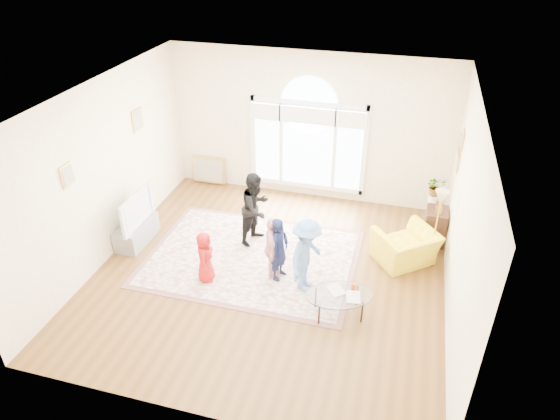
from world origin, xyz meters
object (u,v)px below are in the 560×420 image
(television, at_px, (133,208))
(armchair, at_px, (405,247))
(coffee_table, at_px, (339,295))
(area_rug, at_px, (252,258))
(tv_console, at_px, (137,232))

(television, xyz_separation_m, armchair, (5.01, 0.69, -0.42))
(television, xyz_separation_m, coffee_table, (4.09, -1.01, -0.35))
(coffee_table, relative_size, armchair, 1.22)
(area_rug, relative_size, armchair, 3.60)
(tv_console, height_order, television, television)
(tv_console, distance_m, television, 0.54)
(tv_console, xyz_separation_m, coffee_table, (4.10, -1.01, 0.19))
(television, distance_m, armchair, 5.08)
(television, bearing_deg, armchair, 7.88)
(area_rug, xyz_separation_m, tv_console, (-2.31, -0.05, 0.20))
(television, relative_size, armchair, 1.14)
(area_rug, height_order, tv_console, tv_console)
(area_rug, xyz_separation_m, armchair, (2.71, 0.64, 0.31))
(tv_console, bearing_deg, armchair, 7.87)
(tv_console, xyz_separation_m, armchair, (5.02, 0.69, 0.11))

